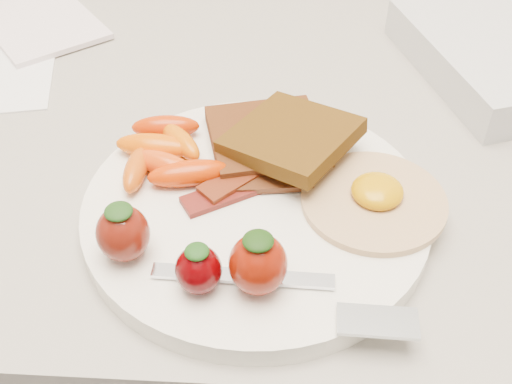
{
  "coord_description": "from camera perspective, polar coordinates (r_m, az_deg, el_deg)",
  "views": [
    {
      "loc": [
        0.05,
        1.19,
        1.26
      ],
      "look_at": [
        0.03,
        1.55,
        0.93
      ],
      "focal_mm": 45.0,
      "sensor_mm": 36.0,
      "label": 1
    }
  ],
  "objects": [
    {
      "name": "counter",
      "position": [
        0.96,
        -1.18,
        -14.8
      ],
      "size": [
        2.0,
        0.6,
        0.9
      ],
      "primitive_type": "cube",
      "color": "gray",
      "rests_on": "ground"
    },
    {
      "name": "plate",
      "position": [
        0.5,
        0.0,
        -1.58
      ],
      "size": [
        0.27,
        0.27,
        0.02
      ],
      "primitive_type": "cylinder",
      "color": "white",
      "rests_on": "counter"
    },
    {
      "name": "toast_lower",
      "position": [
        0.55,
        0.94,
        4.81
      ],
      "size": [
        0.11,
        0.11,
        0.01
      ],
      "primitive_type": "cube",
      "rotation": [
        0.0,
        0.0,
        0.25
      ],
      "color": "black",
      "rests_on": "plate"
    },
    {
      "name": "toast_upper",
      "position": [
        0.53,
        3.17,
        4.91
      ],
      "size": [
        0.13,
        0.13,
        0.02
      ],
      "primitive_type": "cube",
      "rotation": [
        0.0,
        -0.1,
        -0.58
      ],
      "color": "#402507",
      "rests_on": "toast_lower"
    },
    {
      "name": "fried_egg",
      "position": [
        0.5,
        10.51,
        -0.52
      ],
      "size": [
        0.13,
        0.13,
        0.02
      ],
      "color": "beige",
      "rests_on": "plate"
    },
    {
      "name": "bacon_strips",
      "position": [
        0.51,
        -0.82,
        0.97
      ],
      "size": [
        0.1,
        0.09,
        0.01
      ],
      "color": "#440404",
      "rests_on": "plate"
    },
    {
      "name": "baby_carrots",
      "position": [
        0.53,
        -8.01,
        3.43
      ],
      "size": [
        0.1,
        0.1,
        0.02
      ],
      "color": "#E45900",
      "rests_on": "plate"
    },
    {
      "name": "strawberries",
      "position": [
        0.43,
        -5.47,
        -5.41
      ],
      "size": [
        0.13,
        0.06,
        0.05
      ],
      "color": "#601309",
      "rests_on": "plate"
    },
    {
      "name": "fork",
      "position": [
        0.43,
        4.11,
        -9.2
      ],
      "size": [
        0.18,
        0.05,
        0.0
      ],
      "color": "white",
      "rests_on": "plate"
    },
    {
      "name": "notepad",
      "position": [
        0.8,
        -18.75,
        14.19
      ],
      "size": [
        0.19,
        0.2,
        0.01
      ],
      "primitive_type": "cube",
      "rotation": [
        0.0,
        0.0,
        0.67
      ],
      "color": "white",
      "rests_on": "paper_sheet"
    }
  ]
}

